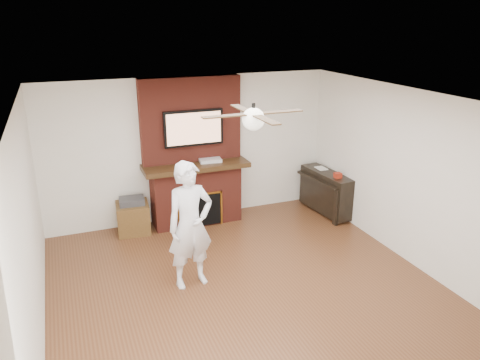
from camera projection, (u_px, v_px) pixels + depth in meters
name	position (u px, v px, depth m)	size (l,w,h in m)	color
room_shell	(253.00, 206.00, 5.65)	(5.36, 5.86, 2.86)	#4F2C17
fireplace	(194.00, 167.00, 7.97)	(1.78, 0.64, 2.50)	maroon
tv	(194.00, 128.00, 7.70)	(1.00, 0.08, 0.60)	black
ceiling_fan	(253.00, 118.00, 5.29)	(1.21, 1.21, 0.31)	black
person	(190.00, 225.00, 6.07)	(0.63, 0.42, 1.72)	white
side_table	(133.00, 216.00, 7.77)	(0.57, 0.57, 0.60)	#503517
piano	(326.00, 191.00, 8.48)	(0.55, 1.22, 0.87)	black
cable_box	(210.00, 160.00, 7.94)	(0.37, 0.21, 0.05)	silver
candle_orange	(189.00, 223.00, 8.01)	(0.07, 0.07, 0.12)	red
candle_green	(194.00, 222.00, 8.10)	(0.08, 0.08, 0.10)	#387830
candle_cream	(202.00, 222.00, 8.10)	(0.09, 0.09, 0.11)	beige
candle_blue	(211.00, 222.00, 8.14)	(0.06, 0.06, 0.08)	#2D4987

